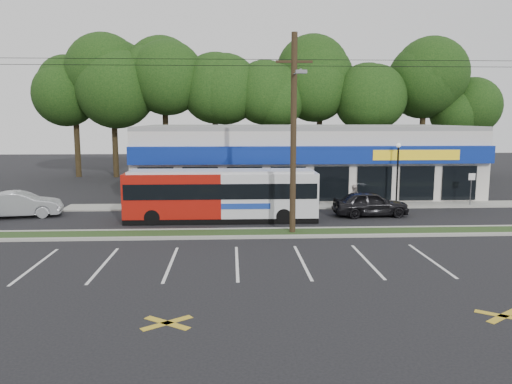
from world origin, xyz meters
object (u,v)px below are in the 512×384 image
at_px(lamp_post, 398,167).
at_px(car_silver, 20,204).
at_px(metrobus, 222,194).
at_px(utility_pole, 290,128).
at_px(pedestrian_b, 353,198).
at_px(sign_post, 471,183).
at_px(car_dark, 370,204).
at_px(pedestrian_a, 297,201).

height_order(lamp_post, car_silver, lamp_post).
bearing_deg(metrobus, car_silver, 172.06).
bearing_deg(utility_pole, pedestrian_b, 51.69).
relative_size(sign_post, metrobus, 0.20).
height_order(utility_pole, metrobus, utility_pole).
bearing_deg(lamp_post, car_dark, -129.35).
height_order(lamp_post, car_dark, lamp_post).
relative_size(utility_pole, metrobus, 4.56).
distance_m(sign_post, car_dark, 8.33).
bearing_deg(utility_pole, pedestrian_a, 78.41).
distance_m(sign_post, metrobus, 17.16).
bearing_deg(sign_post, car_silver, -175.28).
xyz_separation_m(lamp_post, car_dark, (-2.71, -3.30, -1.90)).
bearing_deg(pedestrian_a, lamp_post, -175.87).
bearing_deg(pedestrian_a, sign_post, 174.67).
height_order(metrobus, car_dark, metrobus).
bearing_deg(sign_post, pedestrian_b, -169.24).
bearing_deg(car_silver, utility_pole, -119.85).
relative_size(utility_pole, pedestrian_b, 29.13).
relative_size(lamp_post, sign_post, 1.91).
xyz_separation_m(utility_pole, metrobus, (-3.50, 3.57, -3.85)).
bearing_deg(pedestrian_b, utility_pole, 63.11).
distance_m(car_silver, pedestrian_b, 20.37).
xyz_separation_m(car_silver, pedestrian_a, (16.61, -0.20, 0.11)).
relative_size(sign_post, pedestrian_b, 1.30).
height_order(utility_pole, pedestrian_b, utility_pole).
height_order(car_dark, pedestrian_b, pedestrian_b).
height_order(lamp_post, pedestrian_b, lamp_post).
xyz_separation_m(utility_pole, sign_post, (13.17, 7.65, -3.86)).
relative_size(sign_post, car_silver, 0.47).
distance_m(car_dark, pedestrian_a, 4.45).
distance_m(pedestrian_a, pedestrian_b, 3.87).
height_order(car_dark, car_silver, car_silver).
height_order(utility_pole, car_dark, utility_pole).
xyz_separation_m(lamp_post, sign_post, (5.00, -0.23, -1.12)).
distance_m(car_dark, pedestrian_b, 1.63).
relative_size(lamp_post, car_dark, 0.94).
bearing_deg(car_silver, metrobus, -109.16).
bearing_deg(utility_pole, lamp_post, 43.95).
bearing_deg(car_silver, pedestrian_a, -101.83).
bearing_deg(metrobus, lamp_post, 20.33).
bearing_deg(pedestrian_b, pedestrian_a, 26.12).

